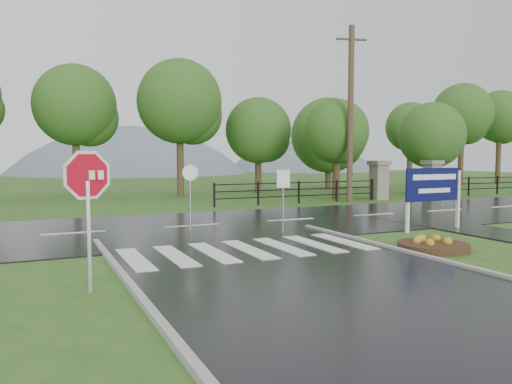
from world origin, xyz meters
name	(u,v)px	position (x,y,z in m)	size (l,w,h in m)	color
ground	(363,302)	(0.00, 0.00, 0.00)	(120.00, 120.00, 0.00)	#305A1E
main_road	(192,227)	(0.00, 10.00, 0.00)	(90.00, 8.00, 0.04)	black
walkway	(505,236)	(8.50, 4.00, 0.00)	(2.20, 11.00, 0.04)	black
crosswalk	(249,249)	(0.00, 5.00, 0.06)	(6.50, 2.80, 0.02)	silver
pillar_west	(379,179)	(13.00, 16.00, 1.18)	(1.00, 1.00, 2.24)	gray
pillar_east	(432,178)	(17.00, 16.00, 1.18)	(1.00, 1.00, 2.24)	gray
fence_west	(299,190)	(7.75, 16.00, 0.72)	(9.58, 0.08, 1.20)	black
hills	(100,284)	(3.49, 65.00, -15.54)	(102.00, 48.00, 48.00)	slate
treeline	(140,196)	(1.00, 24.00, 0.00)	(83.20, 5.20, 10.00)	#29561A
stop_sign	(88,188)	(-4.29, 2.58, 1.96)	(1.19, 0.43, 2.82)	#939399
estate_billboard	(434,188)	(7.15, 5.74, 1.46)	(2.43, 0.12, 2.13)	silver
flower_bed	(433,245)	(4.64, 3.13, 0.14)	(1.87, 1.87, 0.37)	#332111
reg_sign_small	(283,189)	(2.18, 7.18, 1.48)	(0.46, 0.05, 2.09)	#939399
reg_sign_round	(190,190)	(-0.41, 8.87, 1.42)	(0.52, 0.11, 2.25)	#939399
utility_pole_east	(351,113)	(10.63, 15.50, 4.80)	(1.65, 0.52, 9.45)	#473523
entrance_tree_left	(337,132)	(11.09, 17.50, 3.91)	(3.75, 3.75, 5.81)	#3D2B1C
entrance_tree_right	(432,136)	(18.32, 17.50, 3.80)	(4.22, 4.22, 5.94)	#3D2B1C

